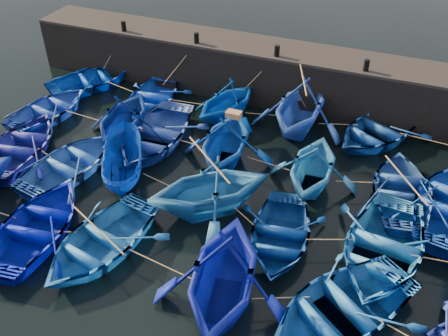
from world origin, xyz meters
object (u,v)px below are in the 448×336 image
at_px(boat_8, 154,134).
at_px(wooden_crate, 234,114).
at_px(boat_0, 91,80).
at_px(boat_13, 21,145).

xyz_separation_m(boat_8, wooden_crate, (3.68, -0.12, 1.85)).
height_order(boat_0, boat_13, boat_13).
bearing_deg(boat_13, boat_8, -161.06).
relative_size(boat_8, wooden_crate, 9.26).
height_order(boat_0, boat_8, boat_8).
distance_m(boat_0, boat_13, 6.19).
bearing_deg(boat_0, wooden_crate, -165.46).
bearing_deg(boat_13, wooden_crate, -173.85).
xyz_separation_m(boat_8, boat_13, (-4.75, -2.75, -0.05)).
bearing_deg(boat_8, boat_0, 145.58).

